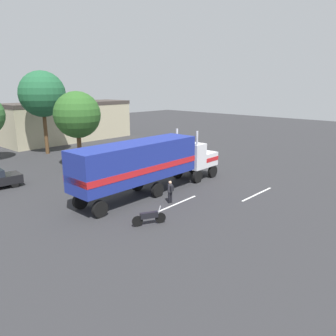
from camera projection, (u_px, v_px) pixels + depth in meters
name	position (u px, v px, depth m)	size (l,w,h in m)	color
ground_plane	(191.00, 178.00, 29.43)	(120.00, 120.00, 0.00)	#2D2D30
lane_stripe_near	(177.00, 204.00, 22.98)	(4.40, 0.16, 0.01)	silver
lane_stripe_mid	(257.00, 194.00, 25.01)	(4.40, 0.16, 0.01)	silver
semi_truck	(148.00, 162.00, 24.60)	(14.23, 3.24, 4.50)	silver
person_bystander	(170.00, 191.00, 22.96)	(0.35, 0.47, 1.63)	black
motorcycle	(149.00, 217.00, 19.43)	(1.94, 1.01, 1.12)	black
tree_left	(42.00, 94.00, 38.15)	(5.39, 5.39, 9.87)	brown
tree_right	(77.00, 115.00, 31.97)	(4.60, 4.60, 7.64)	brown
building_backdrop	(69.00, 120.00, 48.75)	(18.96, 6.55, 5.78)	#B7AD8C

